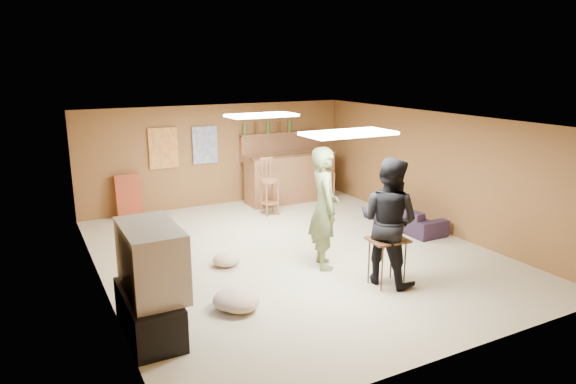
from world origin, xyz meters
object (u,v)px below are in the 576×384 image
person_olive (324,208)px  bar_counter (290,177)px  tv_body (151,260)px  person_black (388,221)px  sofa (408,216)px  tray_table (387,262)px

person_olive → bar_counter: bearing=-2.7°
tv_body → person_black: person_black is taller
person_olive → sofa: bearing=-52.5°
person_olive → sofa: (2.43, 0.87, -0.70)m
tv_body → tray_table: size_ratio=1.61×
person_black → tray_table: person_black is taller
sofa → tray_table: tray_table is taller
tv_body → person_olive: person_olive is taller
person_black → bar_counter: bearing=-35.3°
bar_counter → person_olive: person_olive is taller
bar_counter → person_black: (-0.87, -4.58, 0.36)m
bar_counter → person_olive: bearing=-110.4°
tv_body → sofa: bearing=17.7°
tv_body → bar_counter: 6.09m
tray_table → tv_body: bearing=176.3°
bar_counter → sofa: bar_counter is taller
sofa → tray_table: bearing=133.8°
tv_body → person_olive: size_ratio=0.59×
tv_body → bar_counter: bearing=47.0°
bar_counter → sofa: 3.00m
person_black → tray_table: 0.58m
bar_counter → person_black: person_black is taller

